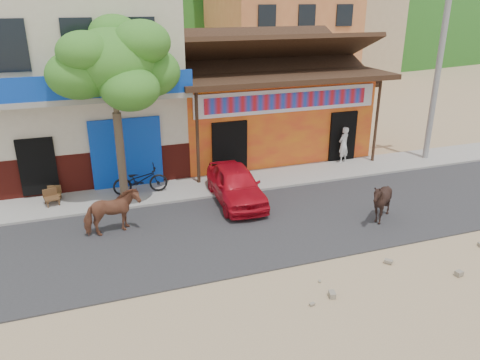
# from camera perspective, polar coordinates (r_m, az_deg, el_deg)

# --- Properties ---
(ground) EXTENTS (120.00, 120.00, 0.00)m
(ground) POSITION_cam_1_polar(r_m,az_deg,el_deg) (12.91, 10.27, -9.68)
(ground) COLOR #9E825B
(ground) RESTS_ON ground
(road) EXTENTS (60.00, 5.00, 0.04)m
(road) POSITION_cam_1_polar(r_m,az_deg,el_deg) (14.84, 5.60, -5.01)
(road) COLOR #28282B
(road) RESTS_ON ground
(sidewalk) EXTENTS (60.00, 2.00, 0.12)m
(sidewalk) POSITION_cam_1_polar(r_m,az_deg,el_deg) (17.78, 0.93, -0.19)
(sidewalk) COLOR gray
(sidewalk) RESTS_ON ground
(dance_club) EXTENTS (8.00, 6.00, 3.60)m
(dance_club) POSITION_cam_1_polar(r_m,az_deg,el_deg) (21.53, 2.31, 8.48)
(dance_club) COLOR orange
(dance_club) RESTS_ON ground
(cafe_building) EXTENTS (7.00, 6.00, 7.00)m
(cafe_building) POSITION_cam_1_polar(r_m,az_deg,el_deg) (19.76, -18.72, 11.27)
(cafe_building) COLOR beige
(cafe_building) RESTS_ON ground
(apartment_front) EXTENTS (9.00, 9.00, 12.00)m
(apartment_front) POSITION_cam_1_polar(r_m,az_deg,el_deg) (36.62, 4.77, 20.34)
(apartment_front) COLOR #CC723F
(apartment_front) RESTS_ON ground
(apartment_rear) EXTENTS (8.00, 8.00, 10.00)m
(apartment_rear) POSITION_cam_1_polar(r_m,az_deg,el_deg) (46.12, 12.40, 18.89)
(apartment_rear) COLOR tan
(apartment_rear) RESTS_ON ground
(tree) EXTENTS (3.00, 3.00, 6.00)m
(tree) POSITION_cam_1_polar(r_m,az_deg,el_deg) (15.75, -14.81, 7.94)
(tree) COLOR #2D721E
(tree) RESTS_ON sidewalk
(utility_pole) EXTENTS (0.24, 0.24, 8.00)m
(utility_pole) POSITION_cam_1_polar(r_m,az_deg,el_deg) (21.00, 23.11, 12.95)
(utility_pole) COLOR gray
(utility_pole) RESTS_ON sidewalk
(cow_tan) EXTENTS (1.72, 1.04, 1.36)m
(cow_tan) POSITION_cam_1_polar(r_m,az_deg,el_deg) (14.22, -15.33, -3.82)
(cow_tan) COLOR brown
(cow_tan) RESTS_ON road
(cow_dark) EXTENTS (1.28, 1.15, 1.34)m
(cow_dark) POSITION_cam_1_polar(r_m,az_deg,el_deg) (15.09, 16.85, -2.52)
(cow_dark) COLOR black
(cow_dark) RESTS_ON road
(red_car) EXTENTS (1.64, 3.70, 1.24)m
(red_car) POSITION_cam_1_polar(r_m,az_deg,el_deg) (15.89, -0.52, -0.54)
(red_car) COLOR red
(red_car) RESTS_ON road
(scooter) EXTENTS (1.91, 0.70, 1.00)m
(scooter) POSITION_cam_1_polar(r_m,az_deg,el_deg) (16.76, -12.06, 0.01)
(scooter) COLOR black
(scooter) RESTS_ON sidewalk
(pedestrian) EXTENTS (0.65, 0.55, 1.51)m
(pedestrian) POSITION_cam_1_polar(r_m,az_deg,el_deg) (19.98, 12.51, 4.22)
(pedestrian) COLOR silver
(pedestrian) RESTS_ON sidewalk
(cafe_chair_left) EXTENTS (0.49, 0.49, 0.94)m
(cafe_chair_left) POSITION_cam_1_polar(r_m,az_deg,el_deg) (16.97, -21.83, -0.94)
(cafe_chair_left) COLOR #53301B
(cafe_chair_left) RESTS_ON sidewalk
(cafe_chair_right) EXTENTS (0.55, 0.55, 0.97)m
(cafe_chair_right) POSITION_cam_1_polar(r_m,az_deg,el_deg) (16.69, -22.10, -1.29)
(cafe_chair_right) COLOR #473217
(cafe_chair_right) RESTS_ON sidewalk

